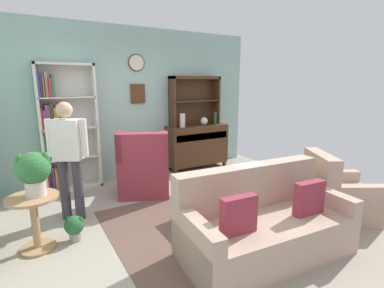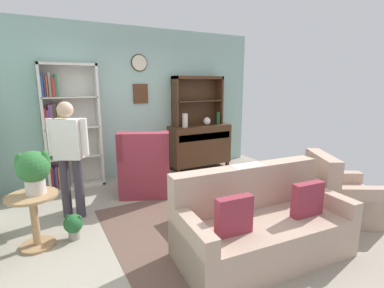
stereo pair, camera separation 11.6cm
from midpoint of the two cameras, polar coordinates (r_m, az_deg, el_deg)
ground_plane at (r=4.08m, az=0.97°, el=-13.97°), size 5.40×4.60×0.02m
wall_back at (r=5.62m, az=-9.94°, el=8.09°), size 5.00×0.09×2.80m
area_rug at (r=3.95m, az=5.82°, el=-14.79°), size 2.77×2.11×0.01m
bookshelf at (r=5.20m, az=-23.21°, el=2.65°), size 0.90×0.30×2.10m
sideboard at (r=6.01m, az=2.12°, el=-0.11°), size 1.30×0.45×0.92m
sideboard_hutch at (r=5.97m, az=1.65°, el=9.98°), size 1.10×0.26×1.00m
vase_tall at (r=5.66m, az=-0.82°, el=4.76°), size 0.11×0.11×0.28m
vase_round at (r=5.94m, az=3.57°, el=4.58°), size 0.15×0.15×0.17m
bottle_wine at (r=6.06m, az=5.77°, el=5.13°), size 0.07×0.07×0.26m
couch_floral at (r=3.22m, az=14.61°, el=-15.59°), size 1.86×0.99×0.90m
armchair_floral at (r=4.35m, az=27.95°, el=-9.47°), size 1.05×1.04×0.88m
wingback_chair at (r=4.70m, az=-8.66°, el=-5.37°), size 1.04×1.05×1.05m
plant_stand at (r=3.61m, az=-28.23°, el=-12.39°), size 0.52×0.52×0.61m
potted_plant_large at (r=3.45m, az=-28.35°, el=-4.40°), size 0.34×0.34×0.47m
potted_plant_small at (r=3.67m, az=-21.78°, el=-14.79°), size 0.22×0.22×0.30m
person_reading at (r=4.00m, az=-22.66°, el=-1.50°), size 0.49×0.34×1.56m
coffee_table at (r=3.91m, az=6.06°, el=-9.46°), size 0.80×0.50×0.42m
book_stack at (r=3.90m, az=4.23°, el=-8.06°), size 0.21×0.14×0.05m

